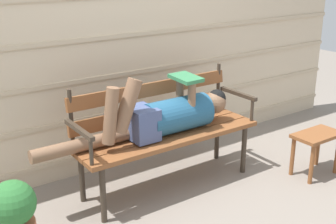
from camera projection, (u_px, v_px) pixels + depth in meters
ground_plane at (172, 188)px, 3.68m from camera, size 12.00×12.00×0.00m
house_siding at (125, 35)px, 3.83m from camera, size 5.40×0.08×2.36m
park_bench at (163, 126)px, 3.61m from camera, size 1.57×0.47×0.91m
reclining_person at (165, 115)px, 3.50m from camera, size 1.69×0.28×0.53m
footstool at (316, 142)px, 3.83m from camera, size 0.44×0.25×0.38m
potted_plant at (14, 218)px, 2.74m from camera, size 0.29×0.29×0.54m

